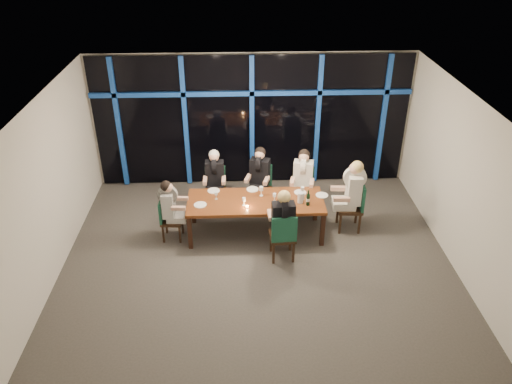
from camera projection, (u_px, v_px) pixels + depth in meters
room at (257, 159)px, 8.16m from camera, size 7.04×7.00×3.02m
window_wall at (252, 119)px, 10.93m from camera, size 6.86×0.43×2.94m
dining_table at (256, 203)px, 9.52m from camera, size 2.60×1.00×0.75m
chair_far_left at (215, 186)px, 10.47m from camera, size 0.43×0.43×0.92m
chair_far_mid at (260, 184)px, 10.50m from camera, size 0.55×0.55×0.95m
chair_far_right at (303, 187)px, 10.40m from camera, size 0.52×0.52×0.95m
chair_end_left at (168, 217)px, 9.49m from camera, size 0.42×0.42×0.85m
chair_end_right at (354, 204)px, 9.73m from camera, size 0.49×0.49×1.02m
chair_near_mid at (283, 235)px, 8.86m from camera, size 0.48×0.48×0.97m
diner_far_left at (215, 172)px, 10.22m from camera, size 0.46×0.57×0.89m
diner_far_mid at (259, 170)px, 10.24m from camera, size 0.56×0.64×0.92m
diner_far_right at (303, 172)px, 10.14m from camera, size 0.52×0.63×0.93m
diner_end_left at (170, 202)px, 9.31m from camera, size 0.54×0.44×0.83m
diner_end_right at (352, 186)px, 9.53m from camera, size 0.64×0.52×0.99m
diner_near_mid at (283, 214)px, 8.74m from camera, size 0.50×0.62×0.95m
plate_far_left at (214, 191)px, 9.80m from camera, size 0.24×0.24×0.01m
plate_far_mid at (252, 189)px, 9.84m from camera, size 0.24×0.24×0.01m
plate_far_right at (300, 192)px, 9.73m from camera, size 0.24×0.24×0.01m
plate_end_left at (200, 205)px, 9.33m from camera, size 0.24×0.24×0.01m
plate_end_right at (321, 195)px, 9.64m from camera, size 0.24×0.24×0.01m
plate_near_mid at (278, 206)px, 9.31m from camera, size 0.24×0.24×0.01m
wine_bottle at (308, 199)px, 9.29m from camera, size 0.07×0.07×0.31m
water_pitcher at (301, 198)px, 9.38m from camera, size 0.13×0.11×0.21m
tea_light at (247, 206)px, 9.27m from camera, size 0.05×0.05×0.03m
wine_glass_a at (244, 200)px, 9.27m from camera, size 0.06×0.06×0.17m
wine_glass_b at (261, 189)px, 9.57m from camera, size 0.08×0.08×0.19m
wine_glass_c at (274, 196)px, 9.40m from camera, size 0.07×0.07×0.17m
wine_glass_d at (216, 194)px, 9.47m from camera, size 0.06×0.06×0.16m
wine_glass_e at (302, 189)px, 9.59m from camera, size 0.07×0.07×0.18m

